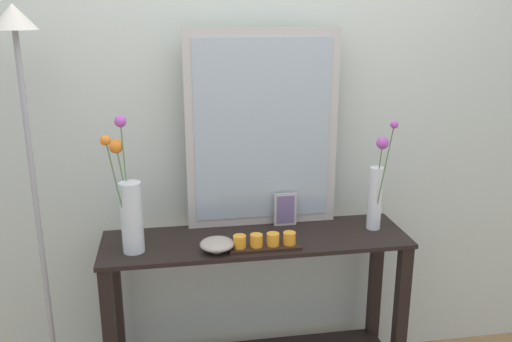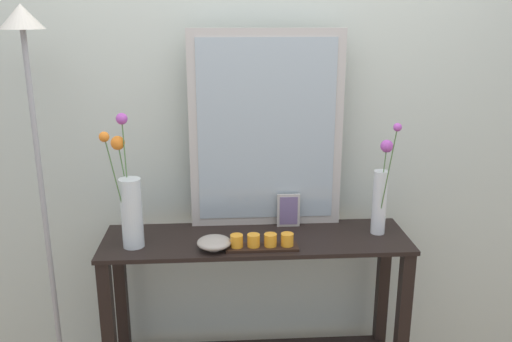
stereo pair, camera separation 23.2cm
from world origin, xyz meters
The scene contains 9 objects.
wall_back centered at (0.00, 0.32, 1.35)m, with size 6.40×0.08×2.70m, color beige.
console_table centered at (0.00, 0.00, 0.51)m, with size 1.41×0.40×0.85m.
mirror_leaning centered at (0.06, 0.17, 1.32)m, with size 0.72×0.03×0.93m.
tall_vase_left centered at (-0.55, -0.06, 1.05)m, with size 0.14×0.19×0.59m.
vase_right centered at (0.58, 0.01, 1.05)m, with size 0.08×0.16×0.55m.
candle_tray centered at (0.02, -0.12, 0.88)m, with size 0.32×0.09×0.07m.
picture_frame_small centered at (0.17, 0.13, 0.93)m, with size 0.11×0.01×0.16m.
decorative_bowl centered at (-0.19, -0.11, 0.88)m, with size 0.15×0.15×0.06m.
floor_lamp centered at (-0.95, 0.02, 1.27)m, with size 0.24×0.24×1.88m.
Camera 1 is at (-0.38, -2.27, 1.85)m, focal length 37.99 mm.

